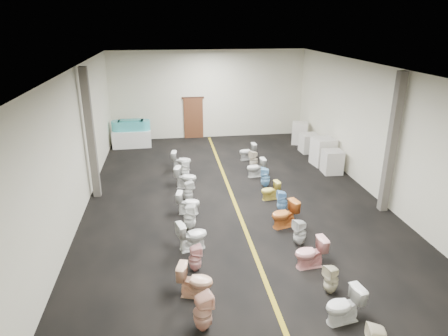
{
  "coord_description": "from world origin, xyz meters",
  "views": [
    {
      "loc": [
        -2.13,
        -12.54,
        5.92
      ],
      "look_at": [
        -0.18,
        1.0,
        0.8
      ],
      "focal_mm": 32.0,
      "sensor_mm": 36.0,
      "label": 1
    }
  ],
  "objects_px": {
    "toilet_left_1": "(203,312)",
    "toilet_right_8": "(265,177)",
    "toilet_left_9": "(185,169)",
    "display_table": "(132,138)",
    "appliance_crate_a": "(332,162)",
    "toilet_left_3": "(195,258)",
    "toilet_right_2": "(331,279)",
    "toilet_right_5": "(285,214)",
    "toilet_right_11": "(248,152)",
    "appliance_crate_b": "(323,151)",
    "appliance_crate_c": "(309,143)",
    "toilet_left_6": "(188,203)",
    "bathtub": "(131,125)",
    "toilet_left_8": "(186,177)",
    "toilet_right_7": "(270,191)",
    "toilet_right_10": "(254,159)",
    "toilet_right_9": "(256,168)",
    "toilet_left_4": "(192,235)",
    "toilet_right_1": "(344,306)",
    "toilet_right_4": "(300,232)",
    "toilet_right_3": "(310,253)",
    "toilet_left_7": "(188,191)",
    "toilet_left_10": "(181,161)",
    "toilet_left_5": "(190,217)",
    "toilet_right_6": "(282,201)",
    "appliance_crate_d": "(300,133)"
  },
  "relations": [
    {
      "from": "toilet_left_4",
      "to": "toilet_left_6",
      "type": "distance_m",
      "value": 2.15
    },
    {
      "from": "toilet_left_3",
      "to": "toilet_right_1",
      "type": "distance_m",
      "value": 3.66
    },
    {
      "from": "display_table",
      "to": "appliance_crate_c",
      "type": "relative_size",
      "value": 2.1
    },
    {
      "from": "toilet_left_5",
      "to": "toilet_right_3",
      "type": "xyz_separation_m",
      "value": [
        2.88,
        -2.39,
        0.0
      ]
    },
    {
      "from": "bathtub",
      "to": "toilet_right_1",
      "type": "xyz_separation_m",
      "value": [
        5.19,
        -13.12,
        -0.67
      ]
    },
    {
      "from": "toilet_left_9",
      "to": "display_table",
      "type": "bearing_deg",
      "value": 30.24
    },
    {
      "from": "toilet_right_10",
      "to": "toilet_right_4",
      "type": "bearing_deg",
      "value": -25.15
    },
    {
      "from": "toilet_right_8",
      "to": "appliance_crate_a",
      "type": "bearing_deg",
      "value": 124.01
    },
    {
      "from": "appliance_crate_a",
      "to": "toilet_right_4",
      "type": "distance_m",
      "value": 6.03
    },
    {
      "from": "toilet_left_9",
      "to": "toilet_right_7",
      "type": "height_order",
      "value": "toilet_left_9"
    },
    {
      "from": "toilet_right_5",
      "to": "toilet_right_10",
      "type": "xyz_separation_m",
      "value": [
        0.17,
        5.17,
        -0.04
      ]
    },
    {
      "from": "toilet_left_6",
      "to": "bathtub",
      "type": "bearing_deg",
      "value": 28.03
    },
    {
      "from": "toilet_left_10",
      "to": "toilet_right_6",
      "type": "height_order",
      "value": "toilet_left_10"
    },
    {
      "from": "toilet_left_7",
      "to": "toilet_left_4",
      "type": "bearing_deg",
      "value": 163.41
    },
    {
      "from": "toilet_left_7",
      "to": "toilet_left_8",
      "type": "distance_m",
      "value": 1.18
    },
    {
      "from": "toilet_left_10",
      "to": "toilet_right_5",
      "type": "relative_size",
      "value": 0.96
    },
    {
      "from": "toilet_left_3",
      "to": "toilet_left_4",
      "type": "relative_size",
      "value": 0.84
    },
    {
      "from": "toilet_left_3",
      "to": "toilet_right_7",
      "type": "xyz_separation_m",
      "value": [
        2.9,
        3.85,
        -0.02
      ]
    },
    {
      "from": "display_table",
      "to": "toilet_left_1",
      "type": "xyz_separation_m",
      "value": [
        2.3,
        -12.92,
        0.02
      ]
    },
    {
      "from": "toilet_right_6",
      "to": "appliance_crate_b",
      "type": "bearing_deg",
      "value": 147.65
    },
    {
      "from": "toilet_right_5",
      "to": "toilet_right_7",
      "type": "distance_m",
      "value": 1.99
    },
    {
      "from": "toilet_right_2",
      "to": "toilet_right_6",
      "type": "relative_size",
      "value": 0.99
    },
    {
      "from": "toilet_right_1",
      "to": "toilet_left_10",
      "type": "bearing_deg",
      "value": -172.69
    },
    {
      "from": "toilet_left_1",
      "to": "toilet_right_8",
      "type": "relative_size",
      "value": 1.11
    },
    {
      "from": "toilet_right_5",
      "to": "toilet_right_11",
      "type": "bearing_deg",
      "value": 163.42
    },
    {
      "from": "toilet_left_9",
      "to": "toilet_right_4",
      "type": "height_order",
      "value": "toilet_right_4"
    },
    {
      "from": "appliance_crate_c",
      "to": "toilet_left_8",
      "type": "distance_m",
      "value": 6.91
    },
    {
      "from": "appliance_crate_a",
      "to": "toilet_right_11",
      "type": "xyz_separation_m",
      "value": [
        -3.09,
        2.08,
        -0.1
      ]
    },
    {
      "from": "appliance_crate_b",
      "to": "appliance_crate_c",
      "type": "relative_size",
      "value": 1.34
    },
    {
      "from": "toilet_left_7",
      "to": "toilet_right_2",
      "type": "xyz_separation_m",
      "value": [
        2.93,
        -5.43,
        -0.0
      ]
    },
    {
      "from": "toilet_right_9",
      "to": "toilet_right_10",
      "type": "height_order",
      "value": "toilet_right_9"
    },
    {
      "from": "bathtub",
      "to": "toilet_left_4",
      "type": "distance_m",
      "value": 10.14
    },
    {
      "from": "toilet_right_9",
      "to": "toilet_right_2",
      "type": "bearing_deg",
      "value": -4.4
    },
    {
      "from": "toilet_right_5",
      "to": "toilet_left_4",
      "type": "bearing_deg",
      "value": -88.9
    },
    {
      "from": "toilet_right_5",
      "to": "toilet_right_9",
      "type": "height_order",
      "value": "toilet_right_5"
    },
    {
      "from": "appliance_crate_d",
      "to": "toilet_left_6",
      "type": "relative_size",
      "value": 1.42
    },
    {
      "from": "toilet_right_2",
      "to": "toilet_right_3",
      "type": "bearing_deg",
      "value": 167.84
    },
    {
      "from": "toilet_left_5",
      "to": "appliance_crate_a",
      "type": "bearing_deg",
      "value": -46.64
    },
    {
      "from": "appliance_crate_a",
      "to": "toilet_left_1",
      "type": "height_order",
      "value": "appliance_crate_a"
    },
    {
      "from": "display_table",
      "to": "toilet_right_1",
      "type": "height_order",
      "value": "display_table"
    },
    {
      "from": "toilet_left_10",
      "to": "toilet_right_2",
      "type": "height_order",
      "value": "toilet_left_10"
    },
    {
      "from": "toilet_left_3",
      "to": "toilet_left_7",
      "type": "height_order",
      "value": "toilet_left_7"
    },
    {
      "from": "toilet_right_10",
      "to": "appliance_crate_a",
      "type": "bearing_deg",
      "value": 46.21
    },
    {
      "from": "bathtub",
      "to": "toilet_left_6",
      "type": "bearing_deg",
      "value": -72.52
    },
    {
      "from": "toilet_right_2",
      "to": "toilet_right_10",
      "type": "relative_size",
      "value": 0.96
    },
    {
      "from": "toilet_left_3",
      "to": "toilet_right_8",
      "type": "distance_m",
      "value": 5.79
    },
    {
      "from": "toilet_right_11",
      "to": "toilet_right_10",
      "type": "bearing_deg",
      "value": -2.0
    },
    {
      "from": "bathtub",
      "to": "toilet_right_4",
      "type": "distance_m",
      "value": 11.37
    },
    {
      "from": "toilet_left_3",
      "to": "appliance_crate_a",
      "type": "bearing_deg",
      "value": -54.01
    },
    {
      "from": "display_table",
      "to": "toilet_right_2",
      "type": "height_order",
      "value": "display_table"
    }
  ]
}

